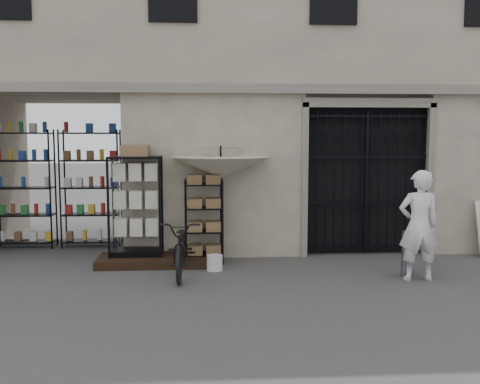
{
  "coord_description": "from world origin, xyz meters",
  "views": [
    {
      "loc": [
        -1.46,
        -8.21,
        2.35
      ],
      "look_at": [
        -0.8,
        1.4,
        1.35
      ],
      "focal_mm": 40.0,
      "sensor_mm": 36.0,
      "label": 1
    }
  ],
  "objects": [
    {
      "name": "white_bucket",
      "position": [
        -1.27,
        1.04,
        0.14
      ],
      "size": [
        0.31,
        0.31,
        0.27
      ],
      "primitive_type": "cylinder",
      "rotation": [
        0.0,
        0.0,
        0.12
      ],
      "color": "silver",
      "rests_on": "ground"
    },
    {
      "name": "shop_recess",
      "position": [
        -4.5,
        2.8,
        1.5
      ],
      "size": [
        3.0,
        1.7,
        3.0
      ],
      "primitive_type": "cube",
      "color": "black",
      "rests_on": "ground"
    },
    {
      "name": "iron_gate",
      "position": [
        1.75,
        2.28,
        1.5
      ],
      "size": [
        2.5,
        0.21,
        3.0
      ],
      "color": "black",
      "rests_on": "ground"
    },
    {
      "name": "step_platform",
      "position": [
        -2.4,
        1.55,
        0.07
      ],
      "size": [
        2.0,
        0.9,
        0.15
      ],
      "primitive_type": "cube",
      "color": "black",
      "rests_on": "ground"
    },
    {
      "name": "shop_shelving",
      "position": [
        -4.55,
        3.3,
        1.25
      ],
      "size": [
        2.7,
        0.5,
        2.5
      ],
      "primitive_type": "cube",
      "color": "black",
      "rests_on": "ground"
    },
    {
      "name": "ground",
      "position": [
        0.0,
        0.0,
        0.0
      ],
      "size": [
        80.0,
        80.0,
        0.0
      ],
      "primitive_type": "plane",
      "color": "black",
      "rests_on": "ground"
    },
    {
      "name": "display_cabinet",
      "position": [
        -2.72,
        1.72,
        0.98
      ],
      "size": [
        1.06,
        0.84,
        1.99
      ],
      "rotation": [
        0.0,
        0.0,
        -0.34
      ],
      "color": "black",
      "rests_on": "step_platform"
    },
    {
      "name": "steel_bollard",
      "position": [
        1.94,
        0.43,
        0.39
      ],
      "size": [
        0.15,
        0.15,
        0.77
      ],
      "primitive_type": "cylinder",
      "rotation": [
        0.0,
        0.0,
        -0.07
      ],
      "color": "slate",
      "rests_on": "ground"
    },
    {
      "name": "main_building",
      "position": [
        0.0,
        4.0,
        4.5
      ],
      "size": [
        14.0,
        4.0,
        9.0
      ],
      "primitive_type": "cube",
      "color": "#AAA18A",
      "rests_on": "ground"
    },
    {
      "name": "shopkeeper",
      "position": [
        2.04,
        0.18,
        0.0
      ],
      "size": [
        0.67,
        1.82,
        0.43
      ],
      "primitive_type": "imported",
      "rotation": [
        0.0,
        0.0,
        3.13
      ],
      "color": "silver",
      "rests_on": "ground"
    },
    {
      "name": "wire_rack",
      "position": [
        -1.45,
        1.68,
        0.76
      ],
      "size": [
        0.78,
        0.64,
        1.56
      ],
      "rotation": [
        0.0,
        0.0,
        0.25
      ],
      "color": "black",
      "rests_on": "ground"
    },
    {
      "name": "market_umbrella",
      "position": [
        -1.14,
        1.73,
        1.88
      ],
      "size": [
        1.95,
        1.98,
        2.62
      ],
      "rotation": [
        0.0,
        0.0,
        0.25
      ],
      "color": "black",
      "rests_on": "ground"
    },
    {
      "name": "bicycle",
      "position": [
        -1.83,
        0.76,
        0.0
      ],
      "size": [
        0.67,
        0.99,
        1.86
      ],
      "primitive_type": "imported",
      "rotation": [
        0.0,
        0.0,
        -0.03
      ],
      "color": "black",
      "rests_on": "ground"
    }
  ]
}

